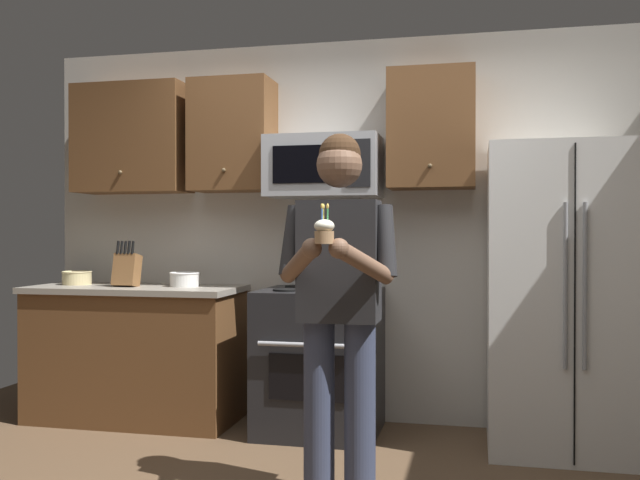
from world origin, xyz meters
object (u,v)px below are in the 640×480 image
at_px(knife_block, 127,269).
at_px(bowl_small_colored, 77,277).
at_px(person, 339,293).
at_px(cupcake, 324,231).
at_px(oven_range, 320,361).
at_px(bowl_large_white, 185,279).
at_px(microwave, 324,167).
at_px(refrigerator, 566,298).

distance_m(knife_block, bowl_small_colored, 0.44).
bearing_deg(person, cupcake, -90.00).
bearing_deg(oven_range, bowl_large_white, 176.18).
height_order(microwave, knife_block, microwave).
distance_m(person, cupcake, 0.44).
bearing_deg(oven_range, cupcake, -76.57).
bearing_deg(bowl_large_white, oven_range, -3.82).
bearing_deg(bowl_large_white, person, -41.80).
distance_m(oven_range, knife_block, 1.46).
relative_size(oven_range, bowl_large_white, 4.45).
distance_m(bowl_small_colored, person, 2.41).
xyz_separation_m(knife_block, person, (1.68, -1.07, -0.04)).
bearing_deg(microwave, bowl_large_white, -176.70).
height_order(oven_range, bowl_large_white, bowl_large_white).
bearing_deg(bowl_small_colored, microwave, 2.10).
bearing_deg(cupcake, oven_range, 103.43).
relative_size(oven_range, cupcake, 5.36).
bearing_deg(microwave, knife_block, -173.66).
height_order(bowl_small_colored, person, person).
height_order(refrigerator, bowl_large_white, refrigerator).
relative_size(microwave, bowl_small_colored, 3.58).
xyz_separation_m(bowl_large_white, person, (1.30, -1.16, 0.02)).
relative_size(bowl_large_white, person, 0.12).
bearing_deg(bowl_small_colored, person, -28.61).
height_order(oven_range, bowl_small_colored, bowl_small_colored).
bearing_deg(bowl_large_white, knife_block, -166.25).
distance_m(microwave, person, 1.46).
distance_m(bowl_large_white, cupcake, 2.00).
bearing_deg(oven_range, person, -72.76).
height_order(bowl_large_white, person, person).
xyz_separation_m(knife_block, bowl_large_white, (0.38, 0.09, -0.06)).
height_order(knife_block, person, person).
relative_size(bowl_large_white, bowl_small_colored, 1.01).
distance_m(refrigerator, knife_block, 2.84).
relative_size(microwave, knife_block, 2.31).
height_order(oven_range, cupcake, cupcake).
distance_m(knife_block, person, 1.99).
relative_size(microwave, refrigerator, 0.41).
bearing_deg(microwave, oven_range, -90.02).
height_order(oven_range, microwave, microwave).
bearing_deg(refrigerator, knife_block, 179.81).
bearing_deg(bowl_large_white, microwave, 3.30).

